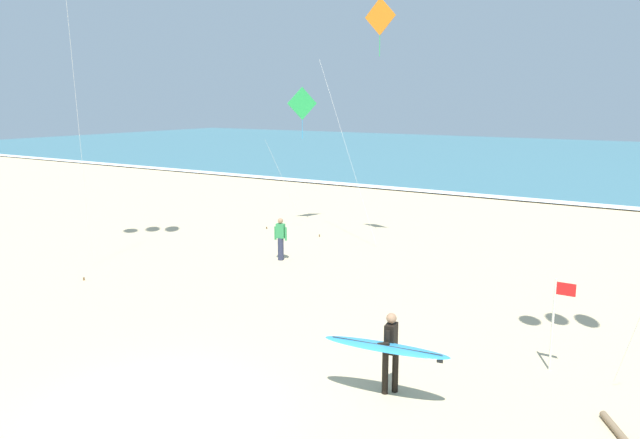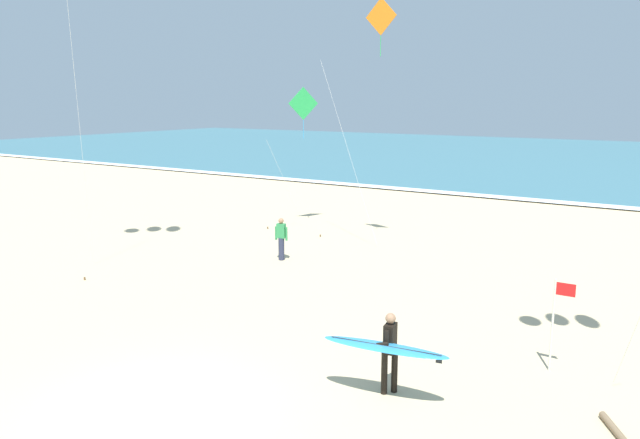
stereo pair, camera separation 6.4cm
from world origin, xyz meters
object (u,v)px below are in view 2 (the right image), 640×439
object	(u,v)px
kite_diamond_amber_mid	(379,24)
kite_diamond_emerald_far	(303,106)
bystander_green_top	(281,239)
surfer_lead	(387,347)
driftwood_log	(618,433)
lifeguard_flag	(556,316)

from	to	relation	value
kite_diamond_amber_mid	kite_diamond_emerald_far	xyz separation A→B (m)	(-4.91, 1.96, -3.15)
kite_diamond_amber_mid	bystander_green_top	size ratio (longest dim) A/B	6.09
surfer_lead	bystander_green_top	world-z (taller)	surfer_lead
surfer_lead	kite_diamond_amber_mid	bearing A→B (deg)	118.92
surfer_lead	driftwood_log	distance (m)	4.36
kite_diamond_amber_mid	lifeguard_flag	size ratio (longest dim) A/B	4.61
kite_diamond_emerald_far	bystander_green_top	distance (m)	8.05
bystander_green_top	lifeguard_flag	world-z (taller)	lifeguard_flag
driftwood_log	surfer_lead	bearing A→B (deg)	-168.18
kite_diamond_emerald_far	driftwood_log	world-z (taller)	kite_diamond_emerald_far
kite_diamond_emerald_far	surfer_lead	bearing A→B (deg)	-50.00
surfer_lead	lifeguard_flag	distance (m)	3.98
kite_diamond_emerald_far	bystander_green_top	bearing A→B (deg)	-62.72
bystander_green_top	driftwood_log	world-z (taller)	bystander_green_top
kite_diamond_emerald_far	kite_diamond_amber_mid	bearing A→B (deg)	-21.75
surfer_lead	kite_diamond_amber_mid	xyz separation A→B (m)	(-6.30, 11.41, 7.68)
bystander_green_top	driftwood_log	size ratio (longest dim) A/B	1.17
driftwood_log	kite_diamond_emerald_far	bearing A→B (deg)	140.89
bystander_green_top	driftwood_log	bearing A→B (deg)	-28.51
surfer_lead	kite_diamond_amber_mid	size ratio (longest dim) A/B	0.27
bystander_green_top	lifeguard_flag	size ratio (longest dim) A/B	0.76
surfer_lead	driftwood_log	world-z (taller)	surfer_lead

